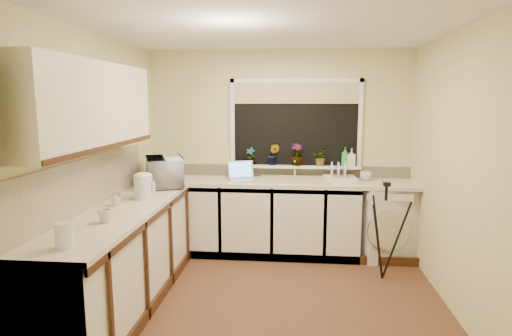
{
  "coord_description": "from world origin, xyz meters",
  "views": [
    {
      "loc": [
        0.22,
        -3.79,
        1.85
      ],
      "look_at": [
        -0.2,
        0.55,
        1.15
      ],
      "focal_mm": 30.05,
      "sensor_mm": 36.0,
      "label": 1
    }
  ],
  "objects_px": {
    "washing_machine": "(383,221)",
    "plant_c": "(297,155)",
    "steel_jar": "(116,200)",
    "plant_d": "(321,157)",
    "kettle": "(143,187)",
    "dish_rack": "(339,179)",
    "plant_a": "(251,156)",
    "soap_bottle_green": "(345,157)",
    "soap_bottle_clear": "(351,157)",
    "glass_jug": "(64,235)",
    "cup_back": "(366,176)",
    "plant_b": "(273,155)",
    "laptop": "(242,175)",
    "microwave": "(165,172)",
    "tripod": "(384,231)",
    "cup_left": "(105,216)"
  },
  "relations": [
    {
      "from": "washing_machine",
      "to": "plant_c",
      "type": "relative_size",
      "value": 3.16
    },
    {
      "from": "steel_jar",
      "to": "plant_c",
      "type": "bearing_deg",
      "value": 44.33
    },
    {
      "from": "plant_d",
      "to": "plant_c",
      "type": "bearing_deg",
      "value": -178.3
    },
    {
      "from": "kettle",
      "to": "dish_rack",
      "type": "relative_size",
      "value": 0.62
    },
    {
      "from": "plant_a",
      "to": "soap_bottle_green",
      "type": "relative_size",
      "value": 0.94
    },
    {
      "from": "soap_bottle_clear",
      "to": "glass_jug",
      "type": "bearing_deg",
      "value": -128.58
    },
    {
      "from": "plant_d",
      "to": "cup_back",
      "type": "xyz_separation_m",
      "value": [
        0.53,
        -0.12,
        -0.2
      ]
    },
    {
      "from": "steel_jar",
      "to": "plant_b",
      "type": "distance_m",
      "value": 2.08
    },
    {
      "from": "plant_a",
      "to": "plant_d",
      "type": "bearing_deg",
      "value": 1.39
    },
    {
      "from": "laptop",
      "to": "soap_bottle_clear",
      "type": "distance_m",
      "value": 1.34
    },
    {
      "from": "laptop",
      "to": "microwave",
      "type": "xyz_separation_m",
      "value": [
        -0.81,
        -0.42,
        0.1
      ]
    },
    {
      "from": "tripod",
      "to": "steel_jar",
      "type": "relative_size",
      "value": 9.36
    },
    {
      "from": "tripod",
      "to": "plant_c",
      "type": "height_order",
      "value": "plant_c"
    },
    {
      "from": "washing_machine",
      "to": "soap_bottle_green",
      "type": "distance_m",
      "value": 0.89
    },
    {
      "from": "plant_d",
      "to": "cup_back",
      "type": "bearing_deg",
      "value": -12.83
    },
    {
      "from": "plant_b",
      "to": "cup_left",
      "type": "distance_m",
      "value": 2.43
    },
    {
      "from": "washing_machine",
      "to": "laptop",
      "type": "height_order",
      "value": "laptop"
    },
    {
      "from": "tripod",
      "to": "cup_back",
      "type": "bearing_deg",
      "value": 106.45
    },
    {
      "from": "glass_jug",
      "to": "steel_jar",
      "type": "distance_m",
      "value": 1.11
    },
    {
      "from": "glass_jug",
      "to": "soap_bottle_green",
      "type": "xyz_separation_m",
      "value": [
        2.07,
        2.68,
        0.18
      ]
    },
    {
      "from": "soap_bottle_clear",
      "to": "tripod",
      "type": "bearing_deg",
      "value": -73.69
    },
    {
      "from": "washing_machine",
      "to": "plant_c",
      "type": "distance_m",
      "value": 1.29
    },
    {
      "from": "washing_machine",
      "to": "kettle",
      "type": "distance_m",
      "value": 2.8
    },
    {
      "from": "microwave",
      "to": "plant_a",
      "type": "bearing_deg",
      "value": -76.19
    },
    {
      "from": "washing_machine",
      "to": "dish_rack",
      "type": "height_order",
      "value": "dish_rack"
    },
    {
      "from": "dish_rack",
      "to": "steel_jar",
      "type": "xyz_separation_m",
      "value": [
        -2.12,
        -1.39,
        0.03
      ]
    },
    {
      "from": "laptop",
      "to": "tripod",
      "type": "xyz_separation_m",
      "value": [
        1.55,
        -0.62,
        -0.45
      ]
    },
    {
      "from": "glass_jug",
      "to": "cup_left",
      "type": "distance_m",
      "value": 0.58
    },
    {
      "from": "cup_back",
      "to": "cup_left",
      "type": "bearing_deg",
      "value": -139.1
    },
    {
      "from": "steel_jar",
      "to": "cup_back",
      "type": "relative_size",
      "value": 0.8
    },
    {
      "from": "microwave",
      "to": "soap_bottle_green",
      "type": "relative_size",
      "value": 2.46
    },
    {
      "from": "dish_rack",
      "to": "plant_d",
      "type": "xyz_separation_m",
      "value": [
        -0.21,
        0.2,
        0.22
      ]
    },
    {
      "from": "laptop",
      "to": "plant_a",
      "type": "relative_size",
      "value": 1.76
    },
    {
      "from": "kettle",
      "to": "microwave",
      "type": "bearing_deg",
      "value": 88.99
    },
    {
      "from": "plant_d",
      "to": "soap_bottle_clear",
      "type": "distance_m",
      "value": 0.37
    },
    {
      "from": "soap_bottle_clear",
      "to": "cup_back",
      "type": "distance_m",
      "value": 0.28
    },
    {
      "from": "cup_left",
      "to": "plant_c",
      "type": "bearing_deg",
      "value": 54.83
    },
    {
      "from": "steel_jar",
      "to": "soap_bottle_green",
      "type": "xyz_separation_m",
      "value": [
        2.2,
        1.58,
        0.21
      ]
    },
    {
      "from": "washing_machine",
      "to": "microwave",
      "type": "distance_m",
      "value": 2.6
    },
    {
      "from": "washing_machine",
      "to": "soap_bottle_green",
      "type": "bearing_deg",
      "value": 142.5
    },
    {
      "from": "soap_bottle_clear",
      "to": "plant_a",
      "type": "bearing_deg",
      "value": -179.07
    },
    {
      "from": "kettle",
      "to": "cup_left",
      "type": "xyz_separation_m",
      "value": [
        -0.02,
        -0.8,
        -0.06
      ]
    },
    {
      "from": "kettle",
      "to": "soap_bottle_clear",
      "type": "height_order",
      "value": "soap_bottle_clear"
    },
    {
      "from": "washing_machine",
      "to": "cup_back",
      "type": "bearing_deg",
      "value": 145.88
    },
    {
      "from": "steel_jar",
      "to": "plant_a",
      "type": "bearing_deg",
      "value": 56.15
    },
    {
      "from": "plant_c",
      "to": "cup_back",
      "type": "height_order",
      "value": "plant_c"
    },
    {
      "from": "microwave",
      "to": "plant_a",
      "type": "height_order",
      "value": "plant_a"
    },
    {
      "from": "soap_bottle_clear",
      "to": "plant_c",
      "type": "bearing_deg",
      "value": -179.32
    },
    {
      "from": "dish_rack",
      "to": "cup_left",
      "type": "height_order",
      "value": "cup_left"
    },
    {
      "from": "plant_c",
      "to": "tripod",
      "type": "bearing_deg",
      "value": -43.16
    }
  ]
}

